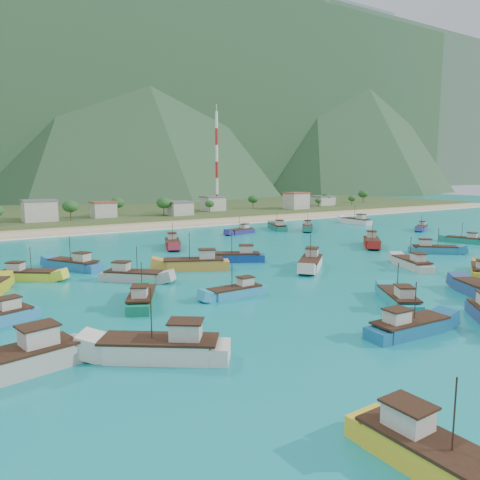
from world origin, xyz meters
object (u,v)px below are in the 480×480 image
boat_23 (311,264)px  boat_20 (356,221)px  boat_21 (133,277)px  boat_8 (27,276)px  boat_7 (195,265)px  boat_19 (236,292)px  boat_3 (12,364)px  boat_16 (399,300)px  boat_0 (437,460)px  boat_9 (162,350)px  boat_11 (173,244)px  boat_10 (434,250)px  boat_25 (241,232)px  boat_31 (307,228)px  boat_27 (236,258)px  boat_28 (421,228)px  boat_13 (372,243)px  boat_2 (465,240)px  boat_29 (409,328)px  boat_22 (142,300)px  boat_26 (74,265)px  boat_6 (278,227)px  boat_24 (412,264)px

boat_23 → boat_20: bearing=-94.7°
boat_20 → boat_21: (-97.71, -42.16, -0.14)m
boat_8 → boat_7: bearing=111.0°
boat_19 → boat_3: bearing=110.0°
boat_16 → boat_0: bearing=-105.3°
boat_9 → boat_19: 24.64m
boat_7 → boat_11: bearing=9.2°
boat_10 → boat_25: boat_10 is taller
boat_19 → boat_31: 82.26m
boat_0 → boat_27: bearing=-113.4°
boat_27 → boat_28: bearing=-51.4°
boat_7 → boat_27: (10.83, 2.62, -0.13)m
boat_10 → boat_13: size_ratio=0.93×
boat_11 → boat_21: 35.98m
boat_0 → boat_10: (69.39, 48.82, -0.12)m
boat_0 → boat_3: size_ratio=0.85×
boat_20 → boat_28: bearing=-80.9°
boat_27 → boat_31: (46.70, 31.82, -0.11)m
boat_0 → boat_16: bearing=-139.3°
boat_9 → boat_8: bearing=43.2°
boat_9 → boat_27: bearing=-4.4°
boat_11 → boat_31: size_ratio=1.18×
boat_2 → boat_29: size_ratio=0.90×
boat_16 → boat_28: boat_16 is taller
boat_19 → boat_22: 13.84m
boat_10 → boat_22: (-71.29, -4.30, 0.01)m
boat_2 → boat_13: size_ratio=0.92×
boat_8 → boat_9: boat_9 is taller
boat_0 → boat_27: size_ratio=1.03×
boat_19 → boat_22: boat_22 is taller
boat_9 → boat_25: bearing=-1.6°
boat_20 → boat_28: boat_20 is taller
boat_8 → boat_26: size_ratio=0.88×
boat_2 → boat_22: boat_22 is taller
boat_2 → boat_9: 101.17m
boat_6 → boat_25: (-14.88, -1.54, -0.17)m
boat_0 → boat_6: size_ratio=1.03×
boat_19 → boat_25: (39.19, 59.57, 0.04)m
boat_0 → boat_26: (-3.96, 74.13, -0.04)m
boat_22 → boat_25: bearing=73.6°
boat_0 → boat_6: boat_0 is taller
boat_9 → boat_13: size_ratio=1.18×
boat_9 → boat_31: boat_9 is taller
boat_8 → boat_28: size_ratio=1.08×
boat_6 → boat_8: size_ratio=1.14×
boat_23 → boat_31: bearing=-82.5°
boat_6 → boat_31: boat_6 is taller
boat_19 → boat_29: (7.60, -24.60, 0.18)m
boat_22 → boat_24: (52.83, -3.93, 0.01)m
boat_2 → boat_28: 26.94m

